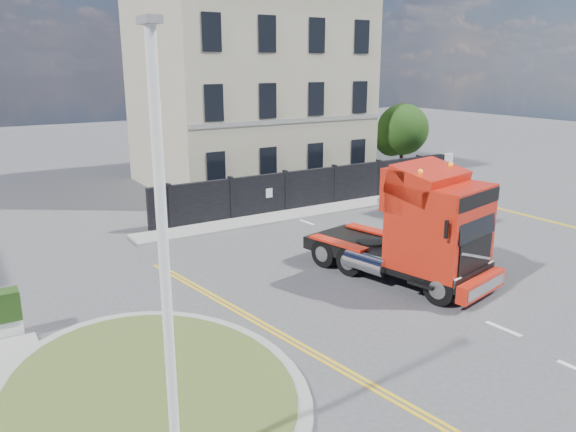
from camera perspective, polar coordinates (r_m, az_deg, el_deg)
ground at (r=18.83m, az=3.79°, el=-7.08°), size 120.00×120.00×0.00m
traffic_island at (r=13.54m, az=-13.90°, el=-16.64°), size 6.80×6.80×0.17m
hoarding_fence at (r=29.22m, az=3.99°, el=3.02°), size 18.80×0.25×2.00m
georgian_building at (r=34.68m, az=-4.09°, el=12.88°), size 12.30×10.30×12.80m
tree at (r=36.19m, az=11.32°, el=8.40°), size 3.20×3.20×4.80m
pavement_far at (r=28.41m, az=4.11°, el=0.72°), size 20.00×1.60×0.12m
truck at (r=18.96m, az=13.41°, el=-1.64°), size 3.84×6.98×3.96m
flatbed_pickup at (r=26.42m, az=15.52°, el=1.31°), size 2.55×4.93×1.95m
lamppost_island at (r=9.09m, az=-12.44°, el=-4.92°), size 0.24×0.48×7.78m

